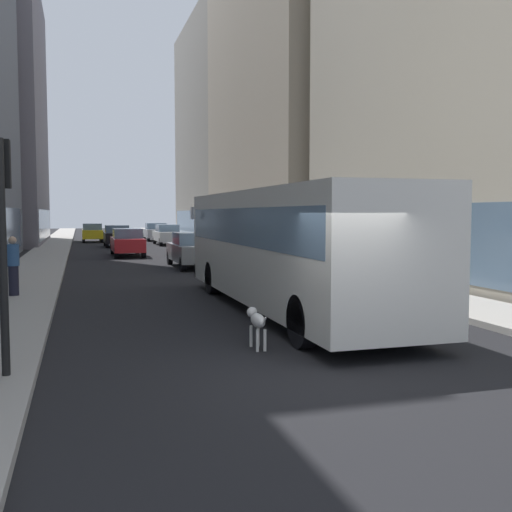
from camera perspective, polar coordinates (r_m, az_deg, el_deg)
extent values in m
plane|color=black|center=(43.84, -11.59, 0.79)|extent=(120.00, 120.00, 0.00)
cube|color=#9E9991|center=(43.71, -19.05, 0.73)|extent=(2.40, 110.00, 0.15)
cube|color=#9E9991|center=(44.70, -4.29, 1.02)|extent=(2.40, 110.00, 0.15)
cube|color=slate|center=(32.72, -23.10, 2.24)|extent=(0.08, 17.26, 2.40)
cube|color=slate|center=(52.21, -19.72, 2.91)|extent=(0.08, 15.79, 2.40)
cube|color=slate|center=(19.42, 17.77, 1.31)|extent=(0.08, 20.53, 2.40)
cube|color=#A0937F|center=(42.75, 5.43, 14.51)|extent=(10.60, 19.86, 20.41)
cube|color=slate|center=(40.38, -1.62, 2.86)|extent=(0.08, 17.88, 2.40)
cube|color=gray|center=(62.33, -1.89, 12.01)|extent=(9.68, 19.78, 22.08)
cube|color=slate|center=(60.70, -6.28, 3.26)|extent=(0.08, 17.80, 2.40)
cube|color=silver|center=(15.11, 2.86, 1.04)|extent=(2.55, 11.50, 2.75)
cube|color=slate|center=(15.09, 2.87, 2.92)|extent=(2.57, 11.04, 0.90)
cube|color=black|center=(20.64, -2.44, -1.27)|extent=(2.55, 0.16, 0.44)
cylinder|color=black|center=(18.30, -4.20, -2.12)|extent=(0.30, 1.00, 1.00)
cylinder|color=black|center=(18.91, 2.47, -1.91)|extent=(0.30, 1.00, 1.00)
cylinder|color=black|center=(10.98, 4.54, -6.31)|extent=(0.30, 1.00, 1.00)
cylinder|color=black|center=(11.97, 14.68, -5.57)|extent=(0.30, 1.00, 1.00)
cube|color=silver|center=(19.70, -6.18, 4.14)|extent=(0.08, 0.24, 0.40)
cube|color=silver|center=(47.51, -8.60, 1.91)|extent=(1.74, 4.77, 0.75)
cube|color=slate|center=(47.26, -8.56, 2.69)|extent=(1.60, 2.15, 0.55)
cylinder|color=black|center=(49.38, -9.79, 1.55)|extent=(0.22, 0.64, 0.64)
cylinder|color=black|center=(49.58, -8.04, 1.58)|extent=(0.22, 0.64, 0.64)
cylinder|color=black|center=(45.48, -9.19, 1.34)|extent=(0.22, 0.64, 0.64)
cylinder|color=black|center=(45.70, -7.30, 1.37)|extent=(0.22, 0.64, 0.64)
cube|color=slate|center=(27.37, -5.99, 0.35)|extent=(1.92, 4.62, 0.75)
cube|color=slate|center=(27.10, -5.91, 1.69)|extent=(1.77, 2.08, 0.55)
cylinder|color=black|center=(29.12, -8.33, -0.19)|extent=(0.22, 0.64, 0.64)
cylinder|color=black|center=(29.41, -5.04, -0.12)|extent=(0.22, 0.64, 0.64)
cylinder|color=black|center=(25.39, -7.09, -0.81)|extent=(0.22, 0.64, 0.64)
cylinder|color=black|center=(25.72, -3.34, -0.72)|extent=(0.22, 0.64, 0.64)
cube|color=yellow|center=(53.72, -15.53, 2.06)|extent=(1.71, 3.92, 0.75)
cube|color=slate|center=(53.50, -15.54, 2.75)|extent=(1.58, 1.76, 0.55)
cylinder|color=black|center=(55.26, -16.33, 1.71)|extent=(0.22, 0.64, 0.64)
cylinder|color=black|center=(55.29, -14.78, 1.74)|extent=(0.22, 0.64, 0.64)
cylinder|color=black|center=(52.18, -16.31, 1.58)|extent=(0.22, 0.64, 0.64)
cylinder|color=black|center=(52.21, -14.67, 1.61)|extent=(0.22, 0.64, 0.64)
cube|color=black|center=(45.36, -13.29, 1.75)|extent=(1.81, 3.92, 0.75)
cube|color=slate|center=(45.14, -13.29, 2.56)|extent=(1.66, 1.76, 0.55)
cylinder|color=black|center=(46.88, -14.36, 1.34)|extent=(0.22, 0.64, 0.64)
cylinder|color=black|center=(46.96, -12.43, 1.38)|extent=(0.22, 0.64, 0.64)
cylinder|color=black|center=(43.79, -14.20, 1.16)|extent=(0.22, 0.64, 0.64)
cylinder|color=black|center=(43.89, -12.13, 1.20)|extent=(0.22, 0.64, 0.64)
cube|color=red|center=(35.29, -12.33, 1.12)|extent=(1.71, 4.66, 0.75)
cube|color=slate|center=(35.03, -12.32, 2.16)|extent=(1.58, 2.10, 0.55)
cylinder|color=black|center=(37.17, -13.69, 0.66)|extent=(0.22, 0.64, 0.64)
cylinder|color=black|center=(37.28, -11.40, 0.71)|extent=(0.22, 0.64, 0.64)
cylinder|color=black|center=(33.36, -13.35, 0.29)|extent=(0.22, 0.64, 0.64)
cylinder|color=black|center=(33.48, -10.80, 0.34)|extent=(0.22, 0.64, 0.64)
cube|color=#B7BABF|center=(54.81, -9.68, 2.19)|extent=(1.88, 4.03, 0.75)
cube|color=slate|center=(54.60, -9.66, 2.87)|extent=(1.73, 1.81, 0.55)
cylinder|color=black|center=(56.32, -10.71, 1.85)|extent=(0.22, 0.64, 0.64)
cylinder|color=black|center=(56.52, -9.03, 1.87)|extent=(0.22, 0.64, 0.64)
cylinder|color=black|center=(53.14, -10.35, 1.72)|extent=(0.22, 0.64, 0.64)
cylinder|color=black|center=(53.35, -8.58, 1.75)|extent=(0.22, 0.64, 0.64)
ellipsoid|color=white|center=(10.88, 0.18, -6.24)|extent=(0.22, 0.60, 0.26)
sphere|color=white|center=(11.22, -0.38, -5.45)|extent=(0.20, 0.20, 0.20)
sphere|color=black|center=(11.22, -0.71, -5.35)|extent=(0.07, 0.07, 0.07)
sphere|color=black|center=(11.26, -0.12, -5.32)|extent=(0.07, 0.07, 0.07)
cylinder|color=white|center=(10.49, 0.82, -6.34)|extent=(0.03, 0.16, 0.19)
cylinder|color=white|center=(11.12, -0.48, -7.74)|extent=(0.06, 0.06, 0.40)
cylinder|color=white|center=(11.16, 0.21, -7.70)|extent=(0.06, 0.06, 0.40)
cylinder|color=white|center=(10.73, 0.15, -8.18)|extent=(0.06, 0.06, 0.40)
cylinder|color=white|center=(10.77, 0.87, -8.14)|extent=(0.06, 0.06, 0.40)
sphere|color=black|center=(10.98, 0.28, -5.93)|extent=(0.04, 0.04, 0.04)
sphere|color=black|center=(10.78, 0.00, -6.22)|extent=(0.04, 0.04, 0.04)
sphere|color=black|center=(10.71, 0.56, -6.08)|extent=(0.04, 0.04, 0.04)
cylinder|color=#1E1E2D|center=(18.21, -22.36, -2.21)|extent=(0.28, 0.28, 0.85)
cylinder|color=#33598C|center=(18.15, -22.42, 0.09)|extent=(0.34, 0.34, 0.62)
sphere|color=tan|center=(18.13, -22.46, 1.42)|extent=(0.22, 0.22, 0.22)
cylinder|color=black|center=(9.16, -23.27, -0.20)|extent=(0.12, 0.12, 3.40)
cube|color=black|center=(9.35, -23.38, 8.17)|extent=(0.24, 0.20, 0.70)
sphere|color=red|center=(9.47, -23.34, 9.44)|extent=(0.11, 0.11, 0.11)
sphere|color=orange|center=(9.45, -23.30, 8.12)|extent=(0.11, 0.11, 0.11)
sphere|color=green|center=(9.44, -23.26, 6.79)|extent=(0.11, 0.11, 0.11)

